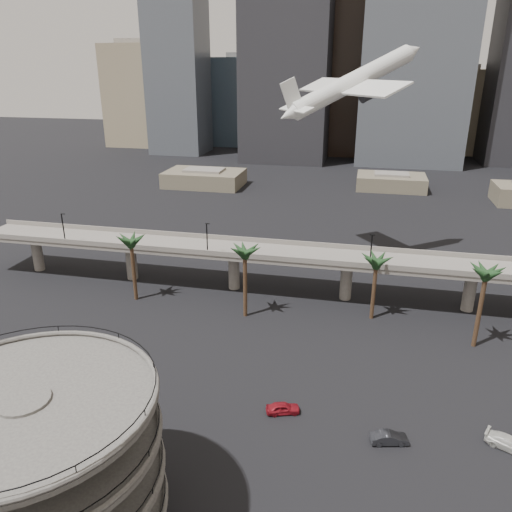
% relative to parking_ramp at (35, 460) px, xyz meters
% --- Properties ---
extents(parking_ramp, '(22.20, 22.20, 17.35)m').
position_rel_parking_ramp_xyz_m(parking_ramp, '(0.00, 0.00, 0.00)').
color(parking_ramp, '#4B4846').
rests_on(parking_ramp, ground).
extents(overpass, '(130.00, 9.30, 14.70)m').
position_rel_parking_ramp_xyz_m(overpass, '(13.00, 59.00, -2.50)').
color(overpass, slate).
rests_on(overpass, ground).
extents(palm_trees, '(76.40, 18.40, 14.00)m').
position_rel_parking_ramp_xyz_m(palm_trees, '(24.58, 51.18, 1.46)').
color(palm_trees, '#49331F').
rests_on(palm_trees, ground).
extents(low_buildings, '(135.00, 27.50, 6.80)m').
position_rel_parking_ramp_xyz_m(low_buildings, '(19.89, 146.30, -6.97)').
color(low_buildings, '#645A4A').
rests_on(low_buildings, ground).
extents(skyline, '(269.00, 86.00, 116.09)m').
position_rel_parking_ramp_xyz_m(skyline, '(28.11, 221.08, 32.59)').
color(skyline, '#7E6F57').
rests_on(skyline, ground).
extents(airborne_jet, '(28.02, 27.11, 15.85)m').
position_rel_parking_ramp_xyz_m(airborne_jet, '(22.11, 74.99, 28.80)').
color(airborne_jet, silver).
rests_on(airborne_jet, ground).
extents(car_a, '(4.68, 3.02, 1.48)m').
position_rel_parking_ramp_xyz_m(car_a, '(18.05, 23.17, -9.09)').
color(car_a, maroon).
rests_on(car_a, ground).
extents(car_b, '(4.72, 2.56, 1.48)m').
position_rel_parking_ramp_xyz_m(car_b, '(31.26, 20.47, -9.10)').
color(car_b, black).
rests_on(car_b, ground).
extents(car_c, '(5.65, 4.14, 1.52)m').
position_rel_parking_ramp_xyz_m(car_c, '(44.87, 22.62, -9.08)').
color(car_c, silver).
rests_on(car_c, ground).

